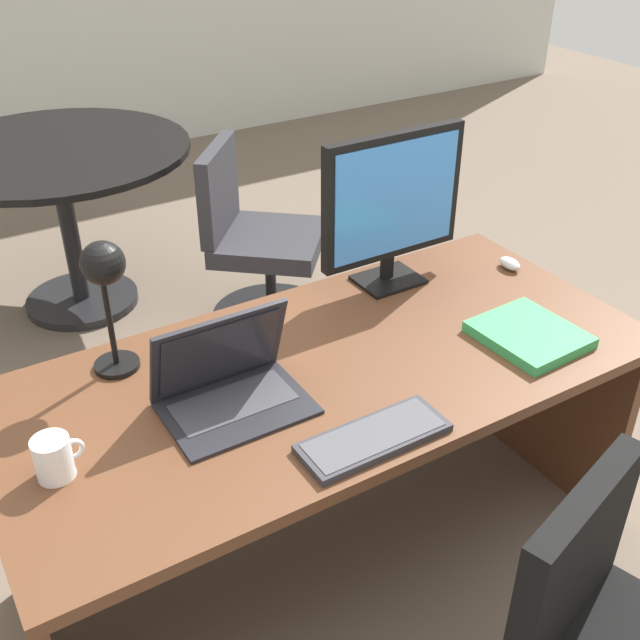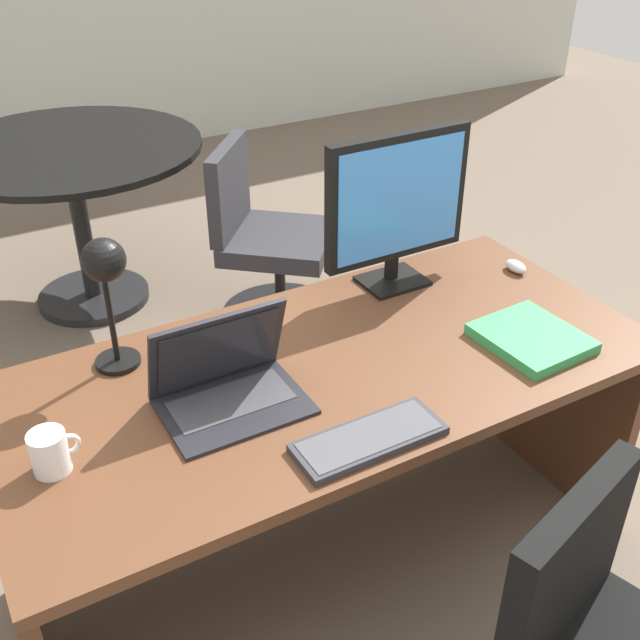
{
  "view_description": "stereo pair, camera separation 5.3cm",
  "coord_description": "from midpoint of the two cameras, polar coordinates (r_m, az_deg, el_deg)",
  "views": [
    {
      "loc": [
        -0.89,
        -1.42,
        1.92
      ],
      "look_at": [
        0.0,
        0.04,
        0.86
      ],
      "focal_mm": 42.99,
      "sensor_mm": 36.0,
      "label": 1
    },
    {
      "loc": [
        -0.85,
        -1.44,
        1.92
      ],
      "look_at": [
        0.0,
        0.04,
        0.86
      ],
      "focal_mm": 42.99,
      "sensor_mm": 36.0,
      "label": 2
    }
  ],
  "objects": [
    {
      "name": "ground",
      "position": [
        3.61,
        -11.11,
        -0.89
      ],
      "size": [
        12.0,
        12.0,
        0.0
      ],
      "primitive_type": "plane",
      "color": "#6B5B4C"
    },
    {
      "name": "desk",
      "position": [
        2.21,
        0.55,
        -7.12
      ],
      "size": [
        1.78,
        0.82,
        0.74
      ],
      "color": "#56331E",
      "rests_on": "ground"
    },
    {
      "name": "monitor",
      "position": [
        2.33,
        6.42,
        8.68
      ],
      "size": [
        0.48,
        0.16,
        0.49
      ],
      "color": "black",
      "rests_on": "desk"
    },
    {
      "name": "laptop",
      "position": [
        1.91,
        -6.33,
        -4.02
      ],
      "size": [
        0.35,
        0.26,
        0.24
      ],
      "color": "black",
      "rests_on": "desk"
    },
    {
      "name": "keyboard",
      "position": [
        1.8,
        4.53,
        -8.82
      ],
      "size": [
        0.36,
        0.14,
        0.02
      ],
      "color": "#2D2D33",
      "rests_on": "desk"
    },
    {
      "name": "mouse",
      "position": [
        2.58,
        14.94,
        3.87
      ],
      "size": [
        0.05,
        0.08,
        0.04
      ],
      "color": "silver",
      "rests_on": "desk"
    },
    {
      "name": "desk_lamp",
      "position": [
        1.96,
        -14.9,
        3.1
      ],
      "size": [
        0.12,
        0.15,
        0.38
      ],
      "color": "black",
      "rests_on": "desk"
    },
    {
      "name": "book",
      "position": [
        2.22,
        16.12,
        -1.31
      ],
      "size": [
        0.26,
        0.29,
        0.03
      ],
      "color": "green",
      "rests_on": "desk"
    },
    {
      "name": "coffee_mug",
      "position": [
        1.8,
        -18.63,
        -9.3
      ],
      "size": [
        0.11,
        0.08,
        0.1
      ],
      "color": "white",
      "rests_on": "desk"
    },
    {
      "name": "meeting_table",
      "position": [
        3.7,
        -17.42,
        9.51
      ],
      "size": [
        1.18,
        1.18,
        0.79
      ],
      "color": "black",
      "rests_on": "ground"
    },
    {
      "name": "meeting_chair_near",
      "position": [
        3.49,
        -3.5,
        4.98
      ],
      "size": [
        0.66,
        0.65,
        0.84
      ],
      "color": "black",
      "rests_on": "ground"
    }
  ]
}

